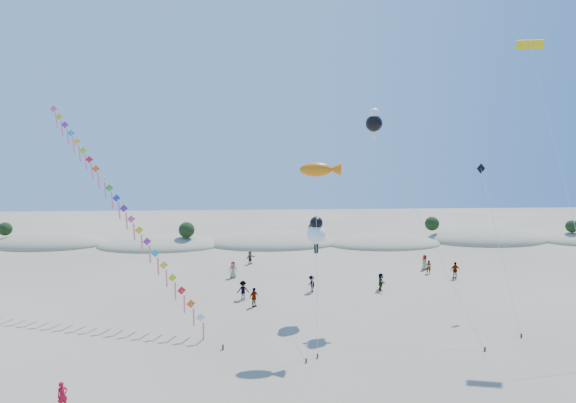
{
  "coord_description": "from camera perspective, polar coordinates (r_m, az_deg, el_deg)",
  "views": [
    {
      "loc": [
        -1.43,
        -23.11,
        14.75
      ],
      "look_at": [
        0.56,
        14.0,
        10.07
      ],
      "focal_mm": 30.0,
      "sensor_mm": 36.0,
      "label": 1
    }
  ],
  "objects": [
    {
      "name": "fish_kite",
      "position": [
        35.98,
        3.86,
        3.77
      ],
      "size": [
        3.05,
        5.1,
        13.19
      ],
      "color": "#3F2D1E",
      "rests_on": "ground"
    },
    {
      "name": "kite_train",
      "position": [
        44.09,
        -19.57,
        0.15
      ],
      "size": [
        18.43,
        17.01,
        18.7
      ],
      "color": "#3F2D1E",
      "rests_on": "ground"
    },
    {
      "name": "dark_kite",
      "position": [
        45.04,
        22.96,
        -1.14
      ],
      "size": [
        0.92,
        9.03,
        12.76
      ],
      "color": "#3F2D1E",
      "rests_on": "ground"
    },
    {
      "name": "cartoon_kite_high",
      "position": [
        43.22,
        10.18,
        9.27
      ],
      "size": [
        6.9,
        11.26,
        17.62
      ],
      "color": "#3F2D1E",
      "rests_on": "ground"
    },
    {
      "name": "beachgoers",
      "position": [
        50.56,
        4.22,
        -8.8
      ],
      "size": [
        24.97,
        16.3,
        1.82
      ],
      "color": "slate",
      "rests_on": "ground"
    },
    {
      "name": "dune_ridge",
      "position": [
        69.85,
        -0.97,
        -4.93
      ],
      "size": [
        145.3,
        11.49,
        5.57
      ],
      "color": "gray",
      "rests_on": "ground"
    },
    {
      "name": "flyer_foreground",
      "position": [
        31.27,
        -25.17,
        -20.09
      ],
      "size": [
        0.67,
        0.66,
        1.55
      ],
      "primitive_type": "imported",
      "rotation": [
        0.0,
        0.0,
        0.75
      ],
      "color": "#B30E27",
      "rests_on": "ground"
    },
    {
      "name": "parafoil_kite",
      "position": [
        44.79,
        26.91,
        15.56
      ],
      "size": [
        2.18,
        10.7,
        22.85
      ],
      "color": "#3F2D1E",
      "rests_on": "ground"
    },
    {
      "name": "cartoon_kite_low",
      "position": [
        40.6,
        3.37,
        -3.63
      ],
      "size": [
        2.51,
        9.98,
        8.48
      ],
      "color": "#3F2D1E",
      "rests_on": "ground"
    }
  ]
}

